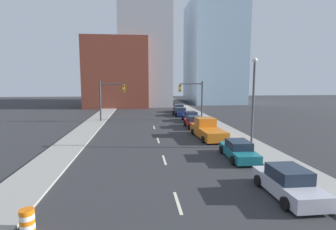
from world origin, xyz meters
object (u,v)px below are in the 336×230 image
traffic_barrel (27,221)px  sedan_black (179,109)px  traffic_signal_left (107,96)px  sedan_blue (191,117)px  street_lamp (253,96)px  sedan_silver (288,183)px  traffic_signal_right (195,95)px  sedan_teal (239,150)px  sedan_navy (180,112)px  pickup_truck_orange (207,130)px  sedan_red (194,122)px

traffic_barrel → sedan_black: size_ratio=0.20×
traffic_signal_left → sedan_blue: size_ratio=1.25×
street_lamp → sedan_silver: (-2.27, -9.60, -3.90)m
traffic_signal_right → street_lamp: size_ratio=0.75×
traffic_signal_left → street_lamp: (14.41, -16.90, 0.81)m
sedan_teal → sedan_navy: (-0.62, 25.22, 0.03)m
sedan_teal → traffic_signal_right: bearing=89.3°
pickup_truck_orange → sedan_red: bearing=88.1°
traffic_signal_right → sedan_red: size_ratio=1.33×
sedan_silver → pickup_truck_orange: bearing=92.2°
street_lamp → pickup_truck_orange: (-2.77, 4.66, -3.78)m
traffic_signal_right → sedan_silver: size_ratio=1.30×
sedan_silver → sedan_blue: sedan_silver is taller
street_lamp → sedan_blue: bearing=98.2°
traffic_barrel → sedan_red: bearing=63.2°
sedan_black → sedan_navy: bearing=-93.9°
traffic_signal_left → traffic_signal_right: 12.94m
sedan_silver → sedan_navy: size_ratio=0.97×
traffic_signal_left → street_lamp: size_ratio=0.75×
pickup_truck_orange → sedan_black: size_ratio=1.37×
traffic_barrel → sedan_navy: 35.73m
traffic_signal_right → pickup_truck_orange: traffic_signal_right is taller
traffic_signal_right → sedan_teal: 20.09m
traffic_barrel → sedan_silver: 12.10m
sedan_blue → sedan_silver: bearing=-92.0°
traffic_barrel → sedan_blue: 30.13m
sedan_teal → pickup_truck_orange: size_ratio=0.73×
sedan_navy → traffic_barrel: bearing=-110.5°
traffic_signal_left → sedan_navy: size_ratio=1.26×
traffic_signal_left → street_lamp: 22.23m
sedan_black → sedan_silver: bearing=-87.0°
street_lamp → sedan_black: bearing=94.8°
traffic_signal_left → sedan_red: size_ratio=1.33×
traffic_signal_left → sedan_silver: 29.31m
sedan_red → sedan_teal: bearing=-89.0°
traffic_barrel → sedan_teal: sedan_teal is taller
sedan_blue → sedan_navy: bearing=93.7°
traffic_signal_left → sedan_blue: (12.11, -0.83, -3.13)m
sedan_blue → traffic_barrel: bearing=-115.4°
sedan_red → traffic_signal_right: bearing=75.3°
sedan_silver → sedan_red: sedan_silver is taller
sedan_teal → pickup_truck_orange: (-0.45, 7.59, 0.18)m
sedan_navy → sedan_black: bearing=81.0°
street_lamp → sedan_navy: bearing=97.5°
traffic_barrel → sedan_teal: (11.87, 8.69, 0.16)m
sedan_blue → sedan_teal: bearing=-92.2°
traffic_signal_left → sedan_teal: traffic_signal_left is taller
traffic_signal_right → sedan_silver: 26.69m
sedan_silver → street_lamp: bearing=76.9°
sedan_teal → sedan_black: 30.48m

